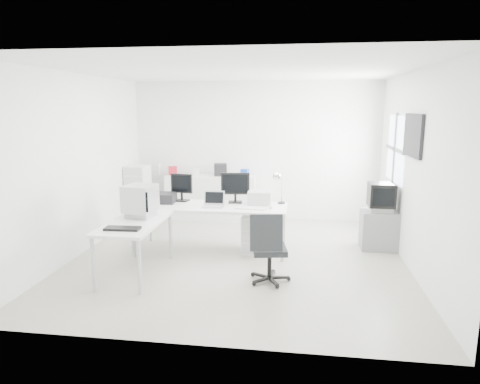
# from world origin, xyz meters

# --- Properties ---
(floor) EXTENTS (5.00, 5.00, 0.01)m
(floor) POSITION_xyz_m (0.00, 0.00, 0.00)
(floor) COLOR beige
(floor) RESTS_ON ground
(ceiling) EXTENTS (5.00, 5.00, 0.01)m
(ceiling) POSITION_xyz_m (0.00, 0.00, 2.80)
(ceiling) COLOR white
(ceiling) RESTS_ON back_wall
(back_wall) EXTENTS (5.00, 0.02, 2.80)m
(back_wall) POSITION_xyz_m (0.00, 2.50, 1.40)
(back_wall) COLOR silver
(back_wall) RESTS_ON floor
(left_wall) EXTENTS (0.02, 5.00, 2.80)m
(left_wall) POSITION_xyz_m (-2.50, 0.00, 1.40)
(left_wall) COLOR silver
(left_wall) RESTS_ON floor
(right_wall) EXTENTS (0.02, 5.00, 2.80)m
(right_wall) POSITION_xyz_m (2.50, 0.00, 1.40)
(right_wall) COLOR silver
(right_wall) RESTS_ON floor
(window) EXTENTS (0.02, 1.20, 1.10)m
(window) POSITION_xyz_m (2.48, 1.20, 1.60)
(window) COLOR white
(window) RESTS_ON right_wall
(wall_picture) EXTENTS (0.04, 0.90, 0.60)m
(wall_picture) POSITION_xyz_m (2.47, 0.10, 1.90)
(wall_picture) COLOR black
(wall_picture) RESTS_ON right_wall
(main_desk) EXTENTS (2.40, 0.80, 0.75)m
(main_desk) POSITION_xyz_m (-0.48, 0.30, 0.38)
(main_desk) COLOR silver
(main_desk) RESTS_ON floor
(side_desk) EXTENTS (0.70, 1.40, 0.75)m
(side_desk) POSITION_xyz_m (-1.33, -0.80, 0.38)
(side_desk) COLOR silver
(side_desk) RESTS_ON floor
(drawer_pedestal) EXTENTS (0.40, 0.50, 0.60)m
(drawer_pedestal) POSITION_xyz_m (0.22, 0.35, 0.30)
(drawer_pedestal) COLOR silver
(drawer_pedestal) RESTS_ON floor
(inkjet_printer) EXTENTS (0.46, 0.37, 0.16)m
(inkjet_printer) POSITION_xyz_m (-1.33, 0.40, 0.83)
(inkjet_printer) COLOR black
(inkjet_printer) RESTS_ON main_desk
(lcd_monitor_small) EXTENTS (0.40, 0.27, 0.47)m
(lcd_monitor_small) POSITION_xyz_m (-1.03, 0.55, 0.98)
(lcd_monitor_small) COLOR black
(lcd_monitor_small) RESTS_ON main_desk
(lcd_monitor_large) EXTENTS (0.48, 0.23, 0.48)m
(lcd_monitor_large) POSITION_xyz_m (-0.13, 0.55, 0.99)
(lcd_monitor_large) COLOR black
(lcd_monitor_large) RESTS_ON main_desk
(laptop) EXTENTS (0.33, 0.34, 0.22)m
(laptop) POSITION_xyz_m (-0.43, 0.20, 0.86)
(laptop) COLOR #B7B7BA
(laptop) RESTS_ON main_desk
(white_keyboard) EXTENTS (0.48, 0.19, 0.02)m
(white_keyboard) POSITION_xyz_m (0.17, 0.15, 0.76)
(white_keyboard) COLOR silver
(white_keyboard) RESTS_ON main_desk
(white_mouse) EXTENTS (0.06, 0.06, 0.06)m
(white_mouse) POSITION_xyz_m (0.47, 0.20, 0.78)
(white_mouse) COLOR silver
(white_mouse) RESTS_ON main_desk
(laser_printer) EXTENTS (0.38, 0.33, 0.21)m
(laser_printer) POSITION_xyz_m (0.27, 0.52, 0.85)
(laser_printer) COLOR #AFAFAF
(laser_printer) RESTS_ON main_desk
(desk_lamp) EXTENTS (0.17, 0.17, 0.47)m
(desk_lamp) POSITION_xyz_m (0.62, 0.60, 0.98)
(desk_lamp) COLOR silver
(desk_lamp) RESTS_ON main_desk
(crt_monitor) EXTENTS (0.48, 0.48, 0.48)m
(crt_monitor) POSITION_xyz_m (-1.33, -0.55, 0.99)
(crt_monitor) COLOR #B7B7BA
(crt_monitor) RESTS_ON side_desk
(black_keyboard) EXTENTS (0.46, 0.20, 0.03)m
(black_keyboard) POSITION_xyz_m (-1.33, -1.20, 0.77)
(black_keyboard) COLOR black
(black_keyboard) RESTS_ON side_desk
(office_chair) EXTENTS (0.65, 0.65, 0.98)m
(office_chair) POSITION_xyz_m (0.54, -0.83, 0.49)
(office_chair) COLOR #292C2E
(office_chair) RESTS_ON floor
(tv_cabinet) EXTENTS (0.58, 0.48, 0.63)m
(tv_cabinet) POSITION_xyz_m (2.22, 0.76, 0.32)
(tv_cabinet) COLOR slate
(tv_cabinet) RESTS_ON floor
(crt_tv) EXTENTS (0.50, 0.48, 0.45)m
(crt_tv) POSITION_xyz_m (2.22, 0.76, 0.86)
(crt_tv) COLOR black
(crt_tv) RESTS_ON tv_cabinet
(sideboard) EXTENTS (1.83, 0.46, 0.92)m
(sideboard) POSITION_xyz_m (-0.88, 2.24, 0.46)
(sideboard) COLOR silver
(sideboard) RESTS_ON floor
(clutter_box_a) EXTENTS (0.21, 0.20, 0.17)m
(clutter_box_a) POSITION_xyz_m (-1.68, 2.24, 1.00)
(clutter_box_a) COLOR #A71724
(clutter_box_a) RESTS_ON sideboard
(clutter_box_b) EXTENTS (0.15, 0.13, 0.13)m
(clutter_box_b) POSITION_xyz_m (-1.18, 2.24, 0.98)
(clutter_box_b) COLOR silver
(clutter_box_b) RESTS_ON sideboard
(clutter_box_c) EXTENTS (0.29, 0.28, 0.25)m
(clutter_box_c) POSITION_xyz_m (-0.68, 2.24, 1.04)
(clutter_box_c) COLOR black
(clutter_box_c) RESTS_ON sideboard
(clutter_box_d) EXTENTS (0.17, 0.16, 0.14)m
(clutter_box_d) POSITION_xyz_m (-0.18, 2.24, 0.99)
(clutter_box_d) COLOR #1740A3
(clutter_box_d) RESTS_ON sideboard
(clutter_bottle) EXTENTS (0.07, 0.07, 0.22)m
(clutter_bottle) POSITION_xyz_m (-1.98, 2.28, 1.03)
(clutter_bottle) COLOR silver
(clutter_bottle) RESTS_ON sideboard
(filing_cabinet) EXTENTS (0.40, 0.48, 1.15)m
(filing_cabinet) POSITION_xyz_m (-2.28, 1.83, 0.57)
(filing_cabinet) COLOR silver
(filing_cabinet) RESTS_ON floor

